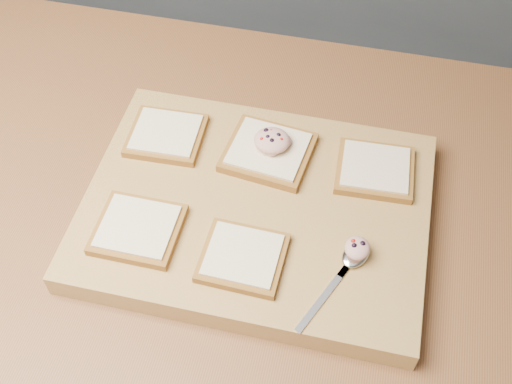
{
  "coord_description": "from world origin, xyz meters",
  "views": [
    {
      "loc": [
        0.25,
        -0.57,
        1.68
      ],
      "look_at": [
        0.13,
        -0.03,
        0.96
      ],
      "focal_mm": 45.0,
      "sensor_mm": 36.0,
      "label": 1
    }
  ],
  "objects_px": {
    "cutting_board": "(256,210)",
    "tuna_salad_dollop": "(272,140)",
    "spoon": "(351,260)",
    "bread_far_center": "(268,152)"
  },
  "relations": [
    {
      "from": "cutting_board",
      "to": "bread_far_center",
      "type": "xyz_separation_m",
      "value": [
        -0.0,
        0.09,
        0.03
      ]
    },
    {
      "from": "spoon",
      "to": "cutting_board",
      "type": "bearing_deg",
      "value": 154.46
    },
    {
      "from": "bread_far_center",
      "to": "tuna_salad_dollop",
      "type": "xyz_separation_m",
      "value": [
        0.0,
        0.0,
        0.02
      ]
    },
    {
      "from": "cutting_board",
      "to": "tuna_salad_dollop",
      "type": "height_order",
      "value": "tuna_salad_dollop"
    },
    {
      "from": "cutting_board",
      "to": "tuna_salad_dollop",
      "type": "bearing_deg",
      "value": 88.6
    },
    {
      "from": "cutting_board",
      "to": "spoon",
      "type": "height_order",
      "value": "spoon"
    },
    {
      "from": "bread_far_center",
      "to": "spoon",
      "type": "distance_m",
      "value": 0.22
    },
    {
      "from": "bread_far_center",
      "to": "spoon",
      "type": "bearing_deg",
      "value": -47.37
    },
    {
      "from": "spoon",
      "to": "bread_far_center",
      "type": "bearing_deg",
      "value": 132.63
    },
    {
      "from": "bread_far_center",
      "to": "tuna_salad_dollop",
      "type": "height_order",
      "value": "tuna_salad_dollop"
    }
  ]
}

